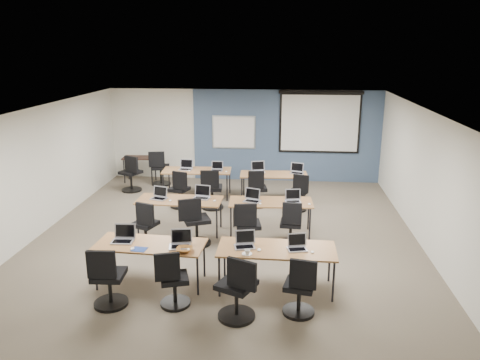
# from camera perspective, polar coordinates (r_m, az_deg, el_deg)

# --- Properties ---
(floor) EXTENTS (8.00, 9.00, 0.02)m
(floor) POSITION_cam_1_polar(r_m,az_deg,el_deg) (10.04, -1.69, -6.91)
(floor) COLOR #6B6354
(floor) RESTS_ON ground
(ceiling) EXTENTS (8.00, 9.00, 0.02)m
(ceiling) POSITION_cam_1_polar(r_m,az_deg,el_deg) (9.32, -1.83, 8.56)
(ceiling) COLOR white
(ceiling) RESTS_ON ground
(wall_back) EXTENTS (8.00, 0.04, 2.70)m
(wall_back) POSITION_cam_1_polar(r_m,az_deg,el_deg) (13.96, 0.50, 5.47)
(wall_back) COLOR beige
(wall_back) RESTS_ON ground
(wall_front) EXTENTS (8.00, 0.04, 2.70)m
(wall_front) POSITION_cam_1_polar(r_m,az_deg,el_deg) (5.45, -7.64, -12.18)
(wall_front) COLOR beige
(wall_front) RESTS_ON ground
(wall_left) EXTENTS (0.04, 9.00, 2.70)m
(wall_left) POSITION_cam_1_polar(r_m,az_deg,el_deg) (10.82, -23.28, 1.02)
(wall_left) COLOR beige
(wall_left) RESTS_ON ground
(wall_right) EXTENTS (0.04, 9.00, 2.70)m
(wall_right) POSITION_cam_1_polar(r_m,az_deg,el_deg) (9.94, 21.78, -0.07)
(wall_right) COLOR beige
(wall_right) RESTS_ON ground
(blue_accent_panel) EXTENTS (5.50, 0.04, 2.70)m
(blue_accent_panel) POSITION_cam_1_polar(r_m,az_deg,el_deg) (13.88, 5.66, 5.33)
(blue_accent_panel) COLOR #3D5977
(blue_accent_panel) RESTS_ON wall_back
(whiteboard) EXTENTS (1.28, 0.03, 0.98)m
(whiteboard) POSITION_cam_1_polar(r_m,az_deg,el_deg) (13.89, -0.77, 5.84)
(whiteboard) COLOR silver
(whiteboard) RESTS_ON wall_back
(projector_screen) EXTENTS (2.40, 0.10, 1.82)m
(projector_screen) POSITION_cam_1_polar(r_m,az_deg,el_deg) (13.77, 9.71, 7.36)
(projector_screen) COLOR black
(projector_screen) RESTS_ON wall_back
(training_table_front_left) EXTENTS (1.82, 0.76, 0.73)m
(training_table_front_left) POSITION_cam_1_polar(r_m,az_deg,el_deg) (8.05, -10.88, -7.91)
(training_table_front_left) COLOR #95562C
(training_table_front_left) RESTS_ON floor
(training_table_front_right) EXTENTS (1.93, 0.80, 0.73)m
(training_table_front_right) POSITION_cam_1_polar(r_m,az_deg,el_deg) (7.76, 4.48, -8.57)
(training_table_front_right) COLOR #935D2B
(training_table_front_right) RESTS_ON floor
(training_table_mid_left) EXTENTS (1.82, 0.76, 0.73)m
(training_table_mid_left) POSITION_cam_1_polar(r_m,az_deg,el_deg) (10.16, -7.38, -2.61)
(training_table_mid_left) COLOR brown
(training_table_mid_left) RESTS_ON floor
(training_table_mid_right) EXTENTS (1.77, 0.74, 0.73)m
(training_table_mid_right) POSITION_cam_1_polar(r_m,az_deg,el_deg) (9.98, 3.77, -2.87)
(training_table_mid_right) COLOR #A37444
(training_table_mid_right) RESTS_ON floor
(training_table_back_left) EXTENTS (1.81, 0.75, 0.73)m
(training_table_back_left) POSITION_cam_1_polar(r_m,az_deg,el_deg) (12.51, -5.28, 1.02)
(training_table_back_left) COLOR brown
(training_table_back_left) RESTS_ON floor
(training_table_back_right) EXTENTS (1.72, 0.72, 0.73)m
(training_table_back_right) POSITION_cam_1_polar(r_m,az_deg,el_deg) (12.10, 4.13, 0.52)
(training_table_back_right) COLOR #A06846
(training_table_back_right) RESTS_ON floor
(laptop_0) EXTENTS (0.36, 0.30, 0.27)m
(laptop_0) POSITION_cam_1_polar(r_m,az_deg,el_deg) (8.21, -14.03, -6.77)
(laptop_0) COLOR #A5A5A9
(laptop_0) RESTS_ON training_table_front_left
(mouse_0) EXTENTS (0.07, 0.11, 0.04)m
(mouse_0) POSITION_cam_1_polar(r_m,az_deg,el_deg) (7.87, -12.99, -8.15)
(mouse_0) COLOR white
(mouse_0) RESTS_ON training_table_front_left
(task_chair_0) EXTENTS (0.54, 0.54, 1.01)m
(task_chair_0) POSITION_cam_1_polar(r_m,az_deg,el_deg) (7.63, -15.81, -11.88)
(task_chair_0) COLOR black
(task_chair_0) RESTS_ON floor
(laptop_1) EXTENTS (0.35, 0.30, 0.27)m
(laptop_1) POSITION_cam_1_polar(r_m,az_deg,el_deg) (7.83, -7.27, -7.55)
(laptop_1) COLOR #ACACB5
(laptop_1) RESTS_ON training_table_front_left
(mouse_1) EXTENTS (0.07, 0.10, 0.03)m
(mouse_1) POSITION_cam_1_polar(r_m,az_deg,el_deg) (7.70, -6.27, -8.37)
(mouse_1) COLOR white
(mouse_1) RESTS_ON training_table_front_left
(task_chair_1) EXTENTS (0.49, 0.47, 0.96)m
(task_chair_1) POSITION_cam_1_polar(r_m,az_deg,el_deg) (7.44, -8.19, -12.38)
(task_chair_1) COLOR black
(task_chair_1) RESTS_ON floor
(laptop_2) EXTENTS (0.33, 0.28, 0.25)m
(laptop_2) POSITION_cam_1_polar(r_m,az_deg,el_deg) (7.76, 0.60, -7.66)
(laptop_2) COLOR silver
(laptop_2) RESTS_ON training_table_front_right
(mouse_2) EXTENTS (0.09, 0.11, 0.04)m
(mouse_2) POSITION_cam_1_polar(r_m,az_deg,el_deg) (7.64, 2.34, -8.50)
(mouse_2) COLOR white
(mouse_2) RESTS_ON training_table_front_right
(task_chair_2) EXTENTS (0.61, 0.57, 1.04)m
(task_chair_2) POSITION_cam_1_polar(r_m,az_deg,el_deg) (7.03, -0.29, -13.62)
(task_chair_2) COLOR black
(task_chair_2) RESTS_ON floor
(laptop_3) EXTENTS (0.31, 0.26, 0.24)m
(laptop_3) POSITION_cam_1_polar(r_m,az_deg,el_deg) (7.73, 6.97, -7.92)
(laptop_3) COLOR #A5A5A9
(laptop_3) RESTS_ON training_table_front_right
(mouse_3) EXTENTS (0.08, 0.10, 0.03)m
(mouse_3) POSITION_cam_1_polar(r_m,az_deg,el_deg) (7.65, 8.83, -8.67)
(mouse_3) COLOR white
(mouse_3) RESTS_ON training_table_front_right
(task_chair_3) EXTENTS (0.49, 0.49, 0.97)m
(task_chair_3) POSITION_cam_1_polar(r_m,az_deg,el_deg) (7.20, 7.33, -13.29)
(task_chair_3) COLOR black
(task_chair_3) RESTS_ON floor
(laptop_4) EXTENTS (0.33, 0.28, 0.25)m
(laptop_4) POSITION_cam_1_polar(r_m,az_deg,el_deg) (10.26, -9.80, -1.90)
(laptop_4) COLOR #B4B4B6
(laptop_4) RESTS_ON training_table_mid_left
(mouse_4) EXTENTS (0.07, 0.10, 0.03)m
(mouse_4) POSITION_cam_1_polar(r_m,az_deg,el_deg) (10.07, -8.51, -2.49)
(mouse_4) COLOR white
(mouse_4) RESTS_ON training_table_mid_left
(task_chair_4) EXTENTS (0.51, 0.49, 0.98)m
(task_chair_4) POSITION_cam_1_polar(r_m,az_deg,el_deg) (9.59, -11.44, -5.78)
(task_chair_4) COLOR black
(task_chair_4) RESTS_ON floor
(laptop_5) EXTENTS (0.35, 0.30, 0.26)m
(laptop_5) POSITION_cam_1_polar(r_m,az_deg,el_deg) (10.19, -4.66, -1.83)
(laptop_5) COLOR #BBBBBB
(laptop_5) RESTS_ON training_table_mid_left
(mouse_5) EXTENTS (0.08, 0.10, 0.03)m
(mouse_5) POSITION_cam_1_polar(r_m,az_deg,el_deg) (9.97, -3.11, -2.53)
(mouse_5) COLOR white
(mouse_5) RESTS_ON training_table_mid_left
(task_chair_5) EXTENTS (0.60, 0.56, 1.04)m
(task_chair_5) POSITION_cam_1_polar(r_m,az_deg,el_deg) (9.51, -5.49, -5.50)
(task_chair_5) COLOR black
(task_chair_5) RESTS_ON floor
(laptop_6) EXTENTS (0.34, 0.29, 0.26)m
(laptop_6) POSITION_cam_1_polar(r_m,az_deg,el_deg) (9.96, 1.50, -2.22)
(laptop_6) COLOR silver
(laptop_6) RESTS_ON training_table_mid_right
(mouse_6) EXTENTS (0.07, 0.10, 0.03)m
(mouse_6) POSITION_cam_1_polar(r_m,az_deg,el_deg) (9.78, 2.48, -2.90)
(mouse_6) COLOR white
(mouse_6) RESTS_ON training_table_mid_right
(task_chair_6) EXTENTS (0.54, 0.54, 1.02)m
(task_chair_6) POSITION_cam_1_polar(r_m,az_deg,el_deg) (9.27, 0.92, -6.10)
(task_chair_6) COLOR black
(task_chair_6) RESTS_ON floor
(laptop_7) EXTENTS (0.33, 0.28, 0.25)m
(laptop_7) POSITION_cam_1_polar(r_m,az_deg,el_deg) (9.98, 6.47, -2.27)
(laptop_7) COLOR #B4B4B6
(laptop_7) RESTS_ON training_table_mid_right
(mouse_7) EXTENTS (0.07, 0.10, 0.03)m
(mouse_7) POSITION_cam_1_polar(r_m,az_deg,el_deg) (9.85, 8.46, -2.91)
(mouse_7) COLOR white
(mouse_7) RESTS_ON training_table_mid_right
(task_chair_7) EXTENTS (0.47, 0.47, 0.96)m
(task_chair_7) POSITION_cam_1_polar(r_m,az_deg,el_deg) (9.52, 6.23, -5.75)
(task_chair_7) COLOR black
(task_chair_7) RESTS_ON floor
(laptop_8) EXTENTS (0.34, 0.29, 0.26)m
(laptop_8) POSITION_cam_1_polar(r_m,az_deg,el_deg) (12.57, -6.61, 1.58)
(laptop_8) COLOR silver
(laptop_8) RESTS_ON training_table_back_left
(mouse_8) EXTENTS (0.07, 0.10, 0.03)m
(mouse_8) POSITION_cam_1_polar(r_m,az_deg,el_deg) (12.40, -6.21, 1.14)
(mouse_8) COLOR white
(mouse_8) RESTS_ON training_table_back_left
(task_chair_8) EXTENTS (0.50, 0.48, 0.97)m
(task_chair_8) POSITION_cam_1_polar(r_m,az_deg,el_deg) (11.74, -7.37, -1.51)
(task_chair_8) COLOR black
(task_chair_8) RESTS_ON floor
(laptop_9) EXTENTS (0.31, 0.26, 0.23)m
(laptop_9) POSITION_cam_1_polar(r_m,az_deg,el_deg) (12.40, -2.83, 1.44)
(laptop_9) COLOR #ACACB6
(laptop_9) RESTS_ON training_table_back_left
(mouse_9) EXTENTS (0.06, 0.09, 0.03)m
(mouse_9) POSITION_cam_1_polar(r_m,az_deg,el_deg) (12.25, -1.69, 1.04)
(mouse_9) COLOR white
(mouse_9) RESTS_ON training_table_back_left
(task_chair_9) EXTENTS (0.55, 0.55, 1.03)m
(task_chair_9) POSITION_cam_1_polar(r_m,az_deg,el_deg) (11.57, -3.48, -1.51)
(task_chair_9) COLOR black
(task_chair_9) RESTS_ON floor
(laptop_10) EXTENTS (0.36, 0.30, 0.27)m
(laptop_10) POSITION_cam_1_polar(r_m,az_deg,el_deg) (12.25, 2.17, 1.30)
(laptop_10) COLOR #B1B1BA
(laptop_10) RESTS_ON training_table_back_right
(mouse_10) EXTENTS (0.07, 0.11, 0.04)m
(mouse_10) POSITION_cam_1_polar(r_m,az_deg,el_deg) (12.16, 2.95, 0.92)
(mouse_10) COLOR white
(mouse_10) RESTS_ON training_table_back_right
(task_chair_10) EXTENTS (0.48, 0.48, 0.97)m
(task_chair_10) POSITION_cam_1_polar(r_m,az_deg,el_deg) (11.72, 2.13, -1.42)
(task_chair_10) COLOR black
(task_chair_10) RESTS_ON floor
(laptop_11) EXTENTS (0.34, 0.29, 0.26)m
(laptop_11) POSITION_cam_1_polar(r_m,az_deg,el_deg) (12.22, 6.98, 1.14)
(laptop_11) COLOR #B3B3B3
(laptop_11) RESTS_ON training_table_back_right
(mouse_11) EXTENTS (0.06, 0.09, 0.03)m
(mouse_11) POSITION_cam_1_polar(r_m,az_deg,el_deg) (12.05, 7.16, 0.66)
(mouse_11) COLOR white
(mouse_11) RESTS_ON training_table_back_right
(task_chair_11) EXTENTS (0.49, 0.47, 0.96)m
(task_chair_11) POSITION_cam_1_polar(r_m,az_deg,el_deg) (11.51, 7.11, -1.89)
(task_chair_11) COLOR black
(task_chair_11) RESTS_ON floor
(blue_mousepad) EXTENTS (0.26, 0.22, 0.01)m
(blue_mousepad) POSITION_cam_1_polar(r_m,az_deg,el_deg) (7.84, -12.18, -8.26)
(blue_mousepad) COLOR navy
(blue_mousepad) RESTS_ON training_table_front_left
(snack_bowl) EXTENTS (0.32, 0.32, 0.08)m
(snack_bowl) POSITION_cam_1_polar(r_m,az_deg,el_deg) (7.63, -6.79, -8.39)
(snack_bowl) COLOR brown
(snack_bowl) RESTS_ON training_table_front_left
(snack_plate) EXTENTS (0.17, 0.17, 0.01)m
(snack_plate) POSITION_cam_1_polar(r_m,az_deg,el_deg) (7.51, 0.86, -8.99)
(snack_plate) COLOR white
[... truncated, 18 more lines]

